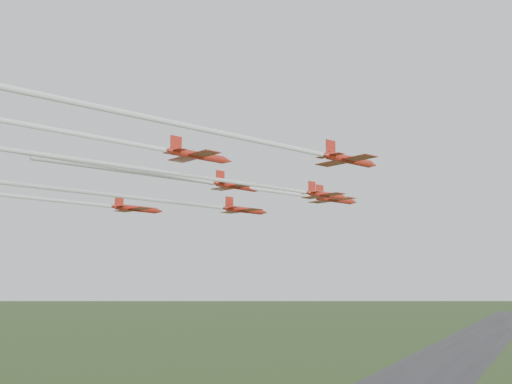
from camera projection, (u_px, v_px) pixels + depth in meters
The scene contains 8 objects.
runway at pixel (450, 359), 265.69m from camera, with size 38.00×900.00×0.04m, color #343437.
jet_lead at pixel (274, 191), 98.29m from camera, with size 25.74×60.08×2.93m.
jet_row2_left at pixel (177, 202), 98.69m from camera, with size 22.65×60.43×2.77m.
jet_row2_right at pixel (257, 185), 83.14m from camera, with size 22.74×53.41×2.36m.
jet_row3_left at pixel (51, 200), 95.41m from camera, with size 21.22×62.98×2.74m.
jet_row3_mid at pixel (186, 178), 85.60m from camera, with size 16.82×46.34×2.61m.
jet_row3_right at pixel (286, 147), 66.98m from camera, with size 20.42×47.08×2.57m.
jet_row4_right at pixel (90, 136), 65.88m from camera, with size 22.98×57.50×2.60m.
Camera 1 is at (48.48, -84.91, 36.21)m, focal length 40.00 mm.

